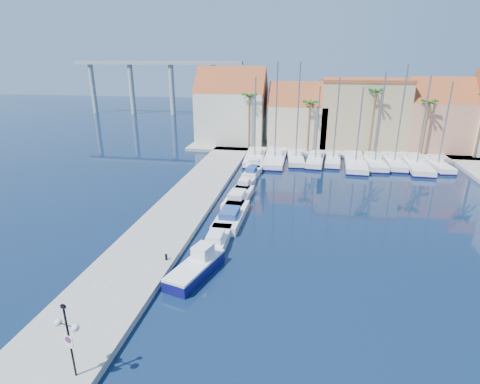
% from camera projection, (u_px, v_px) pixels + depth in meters
% --- Properties ---
extents(ground, '(260.00, 260.00, 0.00)m').
position_uv_depth(ground, '(243.00, 299.00, 25.23)').
color(ground, black).
rests_on(ground, ground).
extents(quay_west, '(6.00, 77.00, 0.50)m').
position_uv_depth(quay_west, '(180.00, 211.00, 39.13)').
color(quay_west, gray).
rests_on(quay_west, ground).
extents(shore_north, '(54.00, 16.00, 0.50)m').
position_uv_depth(shore_north, '(341.00, 146.00, 67.99)').
color(shore_north, gray).
rests_on(shore_north, ground).
extents(lamp_post, '(1.40, 0.57, 4.18)m').
position_uv_depth(lamp_post, '(67.00, 330.00, 17.61)').
color(lamp_post, black).
rests_on(lamp_post, quay_west).
extents(bollard, '(0.19, 0.19, 0.48)m').
position_uv_depth(bollard, '(166.00, 257.00, 29.05)').
color(bollard, black).
rests_on(bollard, quay_west).
extents(fishing_boat, '(3.38, 5.98, 1.99)m').
position_uv_depth(fishing_boat, '(196.00, 267.00, 27.84)').
color(fishing_boat, '#0E0E55').
rests_on(fishing_boat, ground).
extents(motorboat_west_0, '(1.93, 5.67, 1.40)m').
position_uv_depth(motorboat_west_0, '(217.00, 240.00, 32.28)').
color(motorboat_west_0, white).
rests_on(motorboat_west_0, ground).
extents(motorboat_west_1, '(2.54, 7.50, 1.40)m').
position_uv_depth(motorboat_west_1, '(231.00, 216.00, 37.24)').
color(motorboat_west_1, white).
rests_on(motorboat_west_1, ground).
extents(motorboat_west_2, '(2.64, 7.17, 1.40)m').
position_uv_depth(motorboat_west_2, '(238.00, 197.00, 42.11)').
color(motorboat_west_2, white).
rests_on(motorboat_west_2, ground).
extents(motorboat_west_3, '(1.96, 5.49, 1.40)m').
position_uv_depth(motorboat_west_3, '(245.00, 185.00, 46.39)').
color(motorboat_west_3, white).
rests_on(motorboat_west_3, ground).
extents(motorboat_west_4, '(2.30, 5.65, 1.40)m').
position_uv_depth(motorboat_west_4, '(252.00, 172.00, 51.27)').
color(motorboat_west_4, white).
rests_on(motorboat_west_4, ground).
extents(motorboat_west_5, '(2.69, 6.56, 1.40)m').
position_uv_depth(motorboat_west_5, '(254.00, 163.00, 55.61)').
color(motorboat_west_5, white).
rests_on(motorboat_west_5, ground).
extents(motorboat_west_6, '(1.83, 5.18, 1.40)m').
position_uv_depth(motorboat_west_6, '(258.00, 156.00, 60.03)').
color(motorboat_west_6, white).
rests_on(motorboat_west_6, ground).
extents(sailboat_0, '(3.38, 10.85, 12.72)m').
position_uv_depth(sailboat_0, '(255.00, 157.00, 59.02)').
color(sailboat_0, white).
rests_on(sailboat_0, ground).
extents(sailboat_1, '(3.16, 11.89, 14.82)m').
position_uv_depth(sailboat_1, '(275.00, 158.00, 58.48)').
color(sailboat_1, white).
rests_on(sailboat_1, ground).
extents(sailboat_2, '(3.05, 9.05, 14.80)m').
position_uv_depth(sailboat_2, '(295.00, 158.00, 58.30)').
color(sailboat_2, white).
rests_on(sailboat_2, ground).
extents(sailboat_3, '(3.09, 9.10, 11.52)m').
position_uv_depth(sailboat_3, '(315.00, 159.00, 57.49)').
color(sailboat_3, white).
rests_on(sailboat_3, ground).
extents(sailboat_4, '(2.82, 8.33, 12.74)m').
position_uv_depth(sailboat_4, '(333.00, 159.00, 57.45)').
color(sailboat_4, white).
rests_on(sailboat_4, ground).
extents(sailboat_5, '(3.63, 11.67, 11.49)m').
position_uv_depth(sailboat_5, '(355.00, 162.00, 56.18)').
color(sailboat_5, white).
rests_on(sailboat_5, ground).
extents(sailboat_6, '(2.72, 9.69, 13.58)m').
position_uv_depth(sailboat_6, '(374.00, 161.00, 56.34)').
color(sailboat_6, white).
rests_on(sailboat_6, ground).
extents(sailboat_7, '(2.72, 9.43, 14.55)m').
position_uv_depth(sailboat_7, '(394.00, 161.00, 56.27)').
color(sailboat_7, white).
rests_on(sailboat_7, ground).
extents(sailboat_8, '(3.47, 11.59, 13.11)m').
position_uv_depth(sailboat_8, '(415.00, 164.00, 55.30)').
color(sailboat_8, white).
rests_on(sailboat_8, ground).
extents(sailboat_9, '(2.95, 8.57, 12.28)m').
position_uv_depth(sailboat_9, '(436.00, 164.00, 54.98)').
color(sailboat_9, white).
rests_on(sailboat_9, ground).
extents(building_0, '(12.30, 9.00, 13.50)m').
position_uv_depth(building_0, '(232.00, 109.00, 68.21)').
color(building_0, beige).
rests_on(building_0, shore_north).
extents(building_1, '(10.30, 8.00, 11.00)m').
position_uv_depth(building_1, '(298.00, 117.00, 66.66)').
color(building_1, beige).
rests_on(building_1, shore_north).
extents(building_2, '(14.20, 10.20, 11.50)m').
position_uv_depth(building_2, '(362.00, 113.00, 65.46)').
color(building_2, tan).
rests_on(building_2, shore_north).
extents(building_3, '(10.30, 8.00, 12.00)m').
position_uv_depth(building_3, '(436.00, 118.00, 62.71)').
color(building_3, tan).
rests_on(building_3, shore_north).
extents(palm_0, '(2.60, 2.60, 10.15)m').
position_uv_depth(palm_0, '(250.00, 98.00, 62.06)').
color(palm_0, brown).
rests_on(palm_0, shore_north).
extents(palm_1, '(2.60, 2.60, 9.15)m').
position_uv_depth(palm_1, '(310.00, 105.00, 60.74)').
color(palm_1, brown).
rests_on(palm_1, shore_north).
extents(palm_2, '(2.60, 2.60, 11.15)m').
position_uv_depth(palm_2, '(376.00, 94.00, 58.47)').
color(palm_2, brown).
rests_on(palm_2, shore_north).
extents(palm_3, '(2.60, 2.60, 9.65)m').
position_uv_depth(palm_3, '(429.00, 104.00, 57.63)').
color(palm_3, brown).
rests_on(palm_3, shore_north).
extents(viaduct, '(48.00, 2.20, 14.45)m').
position_uv_depth(viaduct, '(154.00, 77.00, 104.14)').
color(viaduct, '#9E9E99').
rests_on(viaduct, ground).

